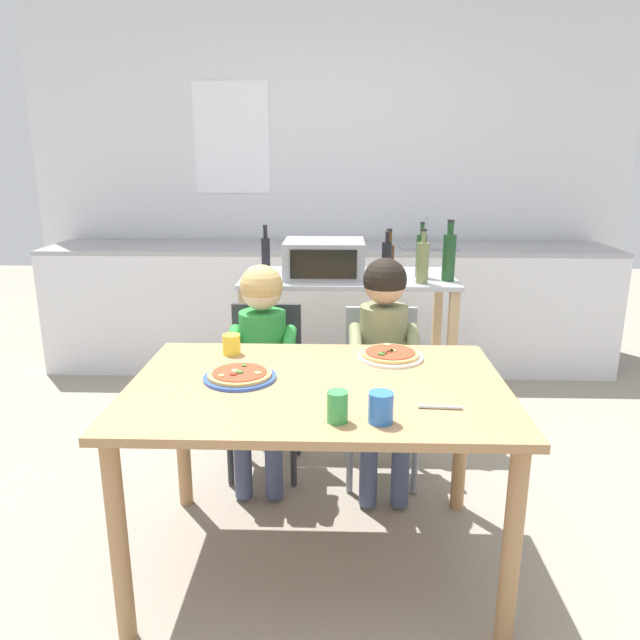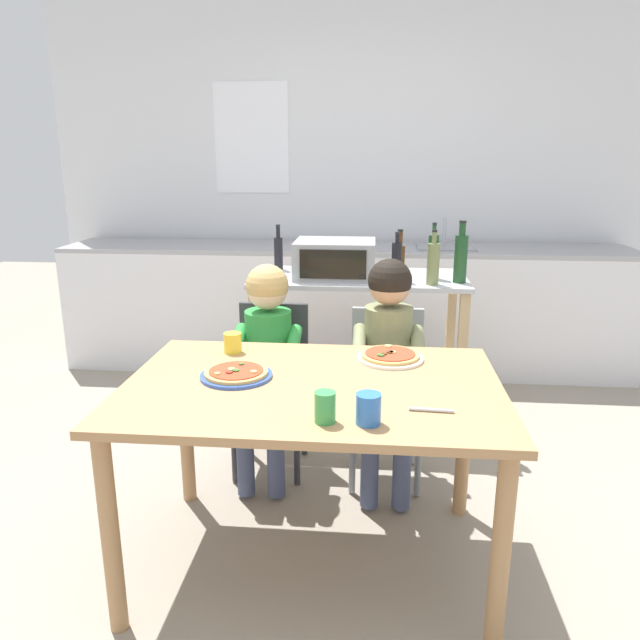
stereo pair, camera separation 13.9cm
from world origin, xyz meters
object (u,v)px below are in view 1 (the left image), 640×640
(bottle_brown_beer, at_px, (266,252))
(drinking_cup_blue, at_px, (381,407))
(pizza_plate_white, at_px, (390,355))
(serving_spoon, at_px, (440,407))
(bottle_dark_olive_oil, at_px, (421,255))
(drinking_cup_green, at_px, (337,407))
(bottle_clear_vinegar, at_px, (389,260))
(pizza_plate_blue_rimmed, at_px, (240,376))
(kitchen_island_cart, at_px, (348,324))
(dining_table, at_px, (317,408))
(child_in_olive_shirt, at_px, (384,346))
(bottle_slim_sauce, at_px, (449,255))
(dining_chair_left, at_px, (266,376))
(toaster_oven, at_px, (324,259))
(bottle_squat_spirits, at_px, (387,262))
(bottle_tall_green_wine, at_px, (423,262))
(child_in_green_shirt, at_px, (261,346))
(dining_chair_right, at_px, (381,380))
(drinking_cup_yellow, at_px, (232,344))

(bottle_brown_beer, xyz_separation_m, drinking_cup_blue, (0.56, -1.81, -0.18))
(pizza_plate_white, bearing_deg, serving_spoon, -76.37)
(bottle_dark_olive_oil, xyz_separation_m, drinking_cup_green, (-0.46, -1.62, -0.20))
(pizza_plate_white, bearing_deg, bottle_dark_olive_oil, 76.41)
(pizza_plate_white, distance_m, drinking_cup_green, 0.63)
(bottle_dark_olive_oil, relative_size, bottle_clear_vinegar, 1.10)
(pizza_plate_blue_rimmed, relative_size, drinking_cup_blue, 2.75)
(kitchen_island_cart, distance_m, bottle_brown_beer, 0.64)
(drinking_cup_green, bearing_deg, dining_table, 102.77)
(bottle_clear_vinegar, distance_m, child_in_olive_shirt, 0.69)
(bottle_slim_sauce, height_order, bottle_dark_olive_oil, bottle_slim_sauce)
(dining_chair_left, relative_size, pizza_plate_white, 3.07)
(toaster_oven, xyz_separation_m, child_in_olive_shirt, (0.29, -0.71, -0.28))
(bottle_squat_spirits, bearing_deg, bottle_clear_vinegar, 78.73)
(pizza_plate_white, bearing_deg, drinking_cup_green, -109.30)
(bottle_tall_green_wine, distance_m, drinking_cup_green, 1.54)
(kitchen_island_cart, relative_size, dining_table, 0.89)
(bottle_dark_olive_oil, relative_size, drinking_cup_blue, 3.19)
(child_in_green_shirt, relative_size, serving_spoon, 7.31)
(kitchen_island_cart, relative_size, serving_spoon, 8.51)
(drinking_cup_green, height_order, serving_spoon, drinking_cup_green)
(toaster_oven, bearing_deg, child_in_olive_shirt, -67.72)
(child_in_green_shirt, distance_m, pizza_plate_white, 0.67)
(bottle_brown_beer, height_order, dining_chair_left, bottle_brown_beer)
(dining_chair_right, bearing_deg, toaster_oven, 116.14)
(dining_table, distance_m, drinking_cup_green, 0.36)
(bottle_dark_olive_oil, distance_m, drinking_cup_green, 1.70)
(kitchen_island_cart, bearing_deg, drinking_cup_blue, -87.38)
(bottle_clear_vinegar, relative_size, drinking_cup_blue, 2.91)
(dining_table, bearing_deg, pizza_plate_blue_rimmed, 173.65)
(child_in_olive_shirt, height_order, pizza_plate_white, child_in_olive_shirt)
(bottle_squat_spirits, xyz_separation_m, drinking_cup_yellow, (-0.68, -0.81, -0.20))
(bottle_clear_vinegar, height_order, dining_chair_left, bottle_clear_vinegar)
(toaster_oven, distance_m, bottle_brown_beer, 0.40)
(bottle_clear_vinegar, relative_size, drinking_cup_green, 2.86)
(dining_chair_right, relative_size, child_in_green_shirt, 0.79)
(dining_chair_right, bearing_deg, pizza_plate_blue_rimmed, -129.63)
(bottle_squat_spirits, bearing_deg, dining_table, -106.09)
(bottle_tall_green_wine, bearing_deg, drinking_cup_blue, -102.11)
(dining_chair_left, bearing_deg, kitchen_island_cart, 54.28)
(bottle_clear_vinegar, xyz_separation_m, serving_spoon, (0.06, -1.43, -0.23))
(bottle_clear_vinegar, bearing_deg, bottle_squat_spirits, -101.27)
(pizza_plate_white, distance_m, drinking_cup_yellow, 0.64)
(bottle_tall_green_wine, bearing_deg, pizza_plate_blue_rimmed, -125.73)
(bottle_squat_spirits, xyz_separation_m, pizza_plate_white, (-0.04, -0.84, -0.23))
(bottle_dark_olive_oil, relative_size, dining_table, 0.23)
(bottle_squat_spirits, distance_m, serving_spoon, 1.36)
(bottle_dark_olive_oil, distance_m, dining_chair_left, 1.11)
(toaster_oven, bearing_deg, drinking_cup_yellow, -109.63)
(bottle_slim_sauce, xyz_separation_m, drinking_cup_green, (-0.59, -1.53, -0.22))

